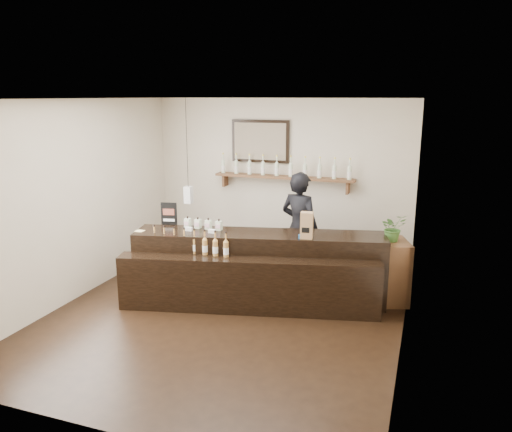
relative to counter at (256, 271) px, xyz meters
name	(u,v)px	position (x,y,z in m)	size (l,w,h in m)	color
ground	(225,316)	(-0.23, -0.57, -0.46)	(5.00, 5.00, 0.00)	black
room_shell	(223,189)	(-0.23, -0.57, 1.24)	(5.00, 5.00, 5.00)	beige
back_wall_decor	(269,161)	(-0.39, 1.80, 1.30)	(2.66, 0.96, 1.69)	#57321D
counter	(256,271)	(0.00, 0.00, 0.00)	(3.54, 1.71, 1.14)	black
promo_sign	(169,214)	(-1.40, 0.13, 0.68)	(0.24, 0.07, 0.33)	black
paper_bag	(307,225)	(0.69, 0.09, 0.70)	(0.18, 0.14, 0.36)	olive
tape_dispenser	(303,236)	(0.65, 0.06, 0.56)	(0.12, 0.07, 0.10)	#195EB5
side_cabinet	(390,271)	(1.77, 0.67, -0.02)	(0.61, 0.72, 0.88)	#57321D
potted_plant	(393,228)	(1.77, 0.67, 0.61)	(0.34, 0.30, 0.38)	#3D692A
shopkeeper	(300,221)	(0.37, 0.98, 0.52)	(0.71, 0.47, 1.96)	black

